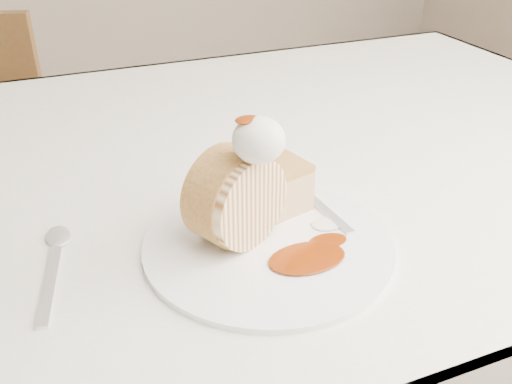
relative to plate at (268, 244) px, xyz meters
name	(u,v)px	position (x,y,z in m)	size (l,w,h in m)	color
table	(232,207)	(0.04, 0.23, -0.09)	(1.40, 0.90, 0.75)	silver
plate	(268,244)	(0.00, 0.00, 0.00)	(0.27, 0.27, 0.01)	white
roulade_slice	(236,198)	(-0.03, 0.02, 0.05)	(0.10, 0.10, 0.05)	#FFE7B1
cake_chunk	(279,189)	(0.04, 0.06, 0.03)	(0.06, 0.05, 0.05)	tan
whipped_cream	(259,140)	(-0.01, 0.00, 0.12)	(0.05, 0.05, 0.04)	white
caramel_drizzle	(248,114)	(-0.02, 0.00, 0.15)	(0.03, 0.02, 0.01)	#702404
caramel_pool	(307,258)	(0.02, -0.04, 0.01)	(0.08, 0.05, 0.00)	#702404
fork	(323,209)	(0.08, 0.03, 0.01)	(0.02, 0.16, 0.00)	silver
spoon	(50,284)	(-0.22, 0.02, 0.00)	(0.02, 0.15, 0.00)	silver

